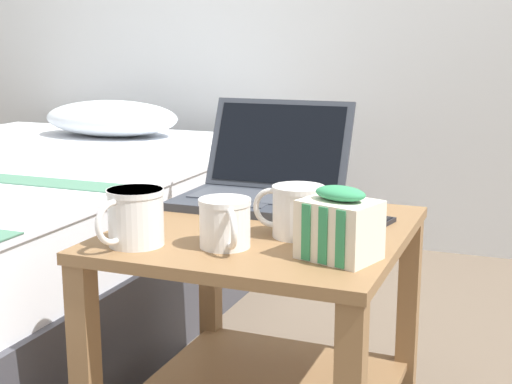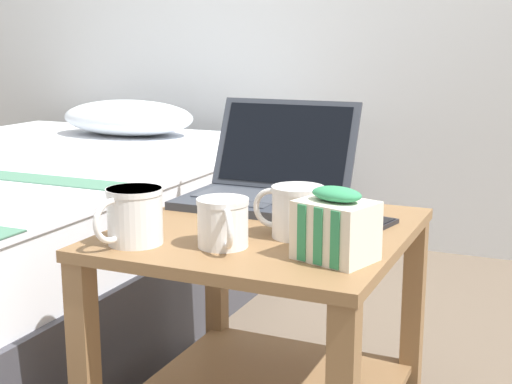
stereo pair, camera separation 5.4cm
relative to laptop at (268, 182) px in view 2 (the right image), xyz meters
name	(u,v)px [view 2 (the right image)]	position (x,y,z in m)	size (l,w,h in m)	color
bedside_table	(265,310)	(0.08, -0.21, -0.22)	(0.55, 0.59, 0.48)	olive
laptop	(268,182)	(0.00, 0.00, 0.00)	(0.35, 0.32, 0.22)	#333842
mug_front_left	(296,209)	(0.16, -0.25, 0.01)	(0.14, 0.10, 0.10)	white
mug_front_right	(223,220)	(0.07, -0.36, 0.00)	(0.10, 0.12, 0.09)	white
mug_mid_center	(134,213)	(-0.09, -0.41, 0.01)	(0.10, 0.15, 0.10)	white
snack_bag	(336,227)	(0.27, -0.35, 0.01)	(0.15, 0.13, 0.12)	silver
cell_phone	(367,225)	(0.27, -0.13, -0.04)	(0.10, 0.15, 0.01)	black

